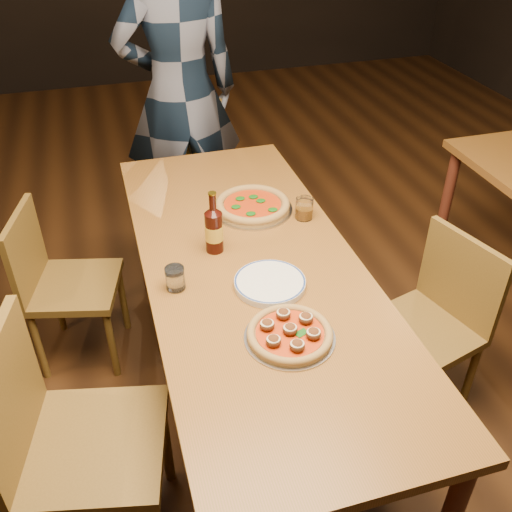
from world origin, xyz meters
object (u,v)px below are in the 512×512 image
object	(u,v)px
chair_main_sw	(74,285)
plate_stack	(270,283)
pizza_margherita	(253,205)
chair_main_nw	(93,445)
table_main	(252,279)
chair_main_e	(420,330)
beer_bottle	(214,231)
water_glass	(175,278)
diner	(180,94)
pizza_meatball	(290,333)
amber_glass	(304,208)
chair_end	(197,181)

from	to	relation	value
chair_main_sw	plate_stack	world-z (taller)	chair_main_sw
pizza_margherita	chair_main_nw	bearing A→B (deg)	-132.92
table_main	plate_stack	world-z (taller)	plate_stack
chair_main_nw	chair_main_e	xyz separation A→B (m)	(1.31, 0.24, -0.06)
beer_bottle	water_glass	distance (m)	0.27
chair_main_e	diner	distance (m)	1.80
chair_main_sw	diner	bearing A→B (deg)	-23.80
table_main	water_glass	size ratio (longest dim) A/B	23.22
table_main	pizza_margherita	xyz separation A→B (m)	(0.11, 0.38, 0.09)
pizza_meatball	table_main	bearing A→B (deg)	90.59
plate_stack	beer_bottle	size ratio (longest dim) A/B	1.03
chair_main_sw	plate_stack	bearing A→B (deg)	-118.60
pizza_meatball	pizza_margherita	world-z (taller)	pizza_meatball
chair_main_nw	beer_bottle	xyz separation A→B (m)	(0.54, 0.57, 0.36)
water_glass	chair_main_nw	bearing A→B (deg)	-133.08
chair_main_nw	diner	size ratio (longest dim) A/B	0.52
chair_main_e	pizza_meatball	size ratio (longest dim) A/B	2.88
chair_main_nw	water_glass	bearing A→B (deg)	-30.56
plate_stack	amber_glass	xyz separation A→B (m)	(0.28, 0.40, 0.03)
chair_end	plate_stack	xyz separation A→B (m)	(-0.00, -1.42, 0.32)
diner	plate_stack	bearing A→B (deg)	88.20
diner	amber_glass	bearing A→B (deg)	102.34
chair_main_sw	chair_end	xyz separation A→B (m)	(0.72, 0.76, 0.04)
water_glass	chair_main_sw	bearing A→B (deg)	124.35
chair_main_e	plate_stack	xyz separation A→B (m)	(-0.63, 0.06, 0.34)
pizza_margherita	diner	size ratio (longest dim) A/B	0.19
chair_end	plate_stack	world-z (taller)	chair_end
water_glass	amber_glass	world-z (taller)	amber_glass
chair_main_nw	water_glass	size ratio (longest dim) A/B	11.20
pizza_meatball	water_glass	size ratio (longest dim) A/B	3.40
amber_glass	chair_main_e	bearing A→B (deg)	-52.29
water_glass	chair_main_e	bearing A→B (deg)	-8.36
pizza_margherita	plate_stack	world-z (taller)	pizza_margherita
pizza_margherita	plate_stack	distance (m)	0.53
chair_end	pizza_margherita	bearing A→B (deg)	-82.59
amber_glass	chair_main_nw	bearing A→B (deg)	-143.84
beer_bottle	water_glass	bearing A→B (deg)	-134.23
pizza_meatball	diner	distance (m)	1.81
chair_end	amber_glass	size ratio (longest dim) A/B	9.68
chair_end	pizza_meatball	size ratio (longest dim) A/B	3.05
chair_main_e	pizza_meatball	distance (m)	0.77
chair_main_nw	plate_stack	xyz separation A→B (m)	(0.68, 0.29, 0.28)
pizza_meatball	diner	bearing A→B (deg)	90.66
chair_end	plate_stack	bearing A→B (deg)	-87.95
pizza_margherita	amber_glass	bearing A→B (deg)	-32.92
plate_stack	amber_glass	size ratio (longest dim) A/B	2.77
chair_main_nw	chair_main_e	world-z (taller)	chair_main_nw
chair_main_nw	table_main	bearing A→B (deg)	-43.48
chair_main_sw	water_glass	size ratio (longest dim) A/B	9.52
chair_main_nw	diner	bearing A→B (deg)	-6.68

